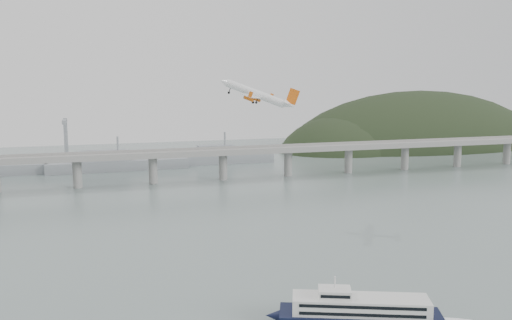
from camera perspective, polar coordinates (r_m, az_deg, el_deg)
name	(u,v)px	position (r m, az deg, el deg)	size (l,w,h in m)	color
ground	(301,279)	(202.09, 4.73, -12.40)	(900.00, 900.00, 0.00)	slate
bridge	(194,157)	(385.23, -6.56, 0.35)	(800.00, 22.00, 23.90)	gray
headland	(429,163)	(626.11, 17.72, -0.28)	(365.00, 155.00, 156.00)	black
ferry	(360,312)	(168.80, 10.91, -15.41)	(74.71, 35.69, 14.78)	black
airliner	(257,95)	(256.45, 0.14, 6.91)	(34.29, 33.30, 16.00)	white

